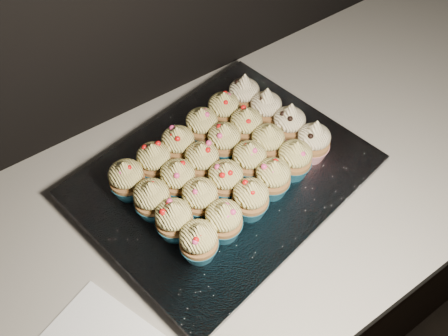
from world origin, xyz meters
The scene contains 28 objects.
cabinet centered at (0.00, 1.70, 0.43)m, with size 2.40×0.60×0.86m, color black.
worktop centered at (0.00, 1.70, 0.88)m, with size 2.44×0.64×0.04m, color beige.
baking_tray centered at (0.10, 1.73, 0.91)m, with size 0.46×0.35×0.02m, color black.
foil_lining centered at (0.10, 1.73, 0.93)m, with size 0.49×0.39×0.01m, color silver.
cupcake_0 centered at (-0.03, 1.62, 0.97)m, with size 0.06×0.06×0.08m.
cupcake_1 centered at (0.03, 1.63, 0.97)m, with size 0.06×0.06×0.08m.
cupcake_2 centered at (0.09, 1.64, 0.97)m, with size 0.06×0.06×0.08m.
cupcake_3 centered at (0.14, 1.65, 0.97)m, with size 0.06×0.06×0.08m.
cupcake_4 centered at (0.20, 1.66, 0.97)m, with size 0.06×0.06×0.08m.
cupcake_5 centered at (0.25, 1.67, 0.97)m, with size 0.06×0.06×0.10m.
cupcake_6 centered at (-0.04, 1.67, 0.97)m, with size 0.06×0.06×0.08m.
cupcake_7 centered at (0.02, 1.68, 0.97)m, with size 0.06×0.06×0.08m.
cupcake_8 centered at (0.08, 1.69, 0.97)m, with size 0.06×0.06×0.08m.
cupcake_9 centered at (0.13, 1.70, 0.97)m, with size 0.06×0.06×0.08m.
cupcake_10 centered at (0.19, 1.71, 0.97)m, with size 0.06×0.06×0.08m.
cupcake_11 centered at (0.25, 1.73, 0.97)m, with size 0.06×0.06×0.10m.
cupcake_12 centered at (-0.05, 1.73, 0.97)m, with size 0.06×0.06×0.08m.
cupcake_13 centered at (0.01, 1.74, 0.97)m, with size 0.06×0.06×0.08m.
cupcake_14 centered at (0.07, 1.75, 0.97)m, with size 0.06×0.06×0.08m.
cupcake_15 centered at (0.12, 1.76, 0.97)m, with size 0.06×0.06×0.08m.
cupcake_16 centered at (0.18, 1.77, 0.97)m, with size 0.06×0.06×0.08m.
cupcake_17 centered at (0.24, 1.78, 0.97)m, with size 0.06×0.06×0.10m.
cupcake_18 centered at (-0.06, 1.79, 0.97)m, with size 0.06×0.06×0.08m.
cupcake_19 centered at (0.00, 1.80, 0.97)m, with size 0.06×0.06×0.08m.
cupcake_20 centered at (0.05, 1.80, 0.97)m, with size 0.06×0.06×0.08m.
cupcake_21 centered at (0.11, 1.82, 0.97)m, with size 0.06×0.06×0.08m.
cupcake_22 centered at (0.17, 1.83, 0.97)m, with size 0.06×0.06×0.08m.
cupcake_23 centered at (0.22, 1.84, 0.97)m, with size 0.06×0.06×0.10m.
Camera 1 is at (-0.22, 1.28, 1.66)m, focal length 40.00 mm.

